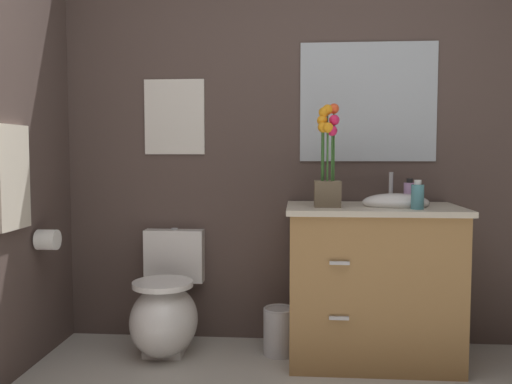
# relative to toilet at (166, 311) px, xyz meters

# --- Properties ---
(wall_back) EXTENTS (4.40, 0.05, 2.50)m
(wall_back) POSITION_rel_toilet_xyz_m (0.95, 0.30, 1.01)
(wall_back) COLOR #4C3D38
(wall_back) RESTS_ON ground_plane
(toilet) EXTENTS (0.38, 0.59, 0.69)m
(toilet) POSITION_rel_toilet_xyz_m (0.00, 0.00, 0.00)
(toilet) COLOR white
(toilet) RESTS_ON ground_plane
(vanity_cabinet) EXTENTS (0.94, 0.56, 1.04)m
(vanity_cabinet) POSITION_rel_toilet_xyz_m (1.17, -0.03, 0.20)
(vanity_cabinet) COLOR #9E7242
(vanity_cabinet) RESTS_ON ground_plane
(flower_vase) EXTENTS (0.14, 0.14, 0.55)m
(flower_vase) POSITION_rel_toilet_xyz_m (0.91, -0.09, 0.83)
(flower_vase) COLOR brown
(flower_vase) RESTS_ON vanity_cabinet
(soap_bottle) EXTENTS (0.06, 0.06, 0.15)m
(soap_bottle) POSITION_rel_toilet_xyz_m (1.38, 0.09, 0.68)
(soap_bottle) COLOR #B28CBF
(soap_bottle) RESTS_ON vanity_cabinet
(lotion_bottle) EXTENTS (0.07, 0.07, 0.15)m
(lotion_bottle) POSITION_rel_toilet_xyz_m (1.37, -0.18, 0.68)
(lotion_bottle) COLOR teal
(lotion_bottle) RESTS_ON vanity_cabinet
(trash_bin) EXTENTS (0.18, 0.18, 0.27)m
(trash_bin) POSITION_rel_toilet_xyz_m (0.65, 0.01, -0.11)
(trash_bin) COLOR #B7B7BC
(trash_bin) RESTS_ON ground_plane
(wall_poster) EXTENTS (0.37, 0.01, 0.45)m
(wall_poster) POSITION_rel_toilet_xyz_m (-0.00, 0.27, 1.12)
(wall_poster) COLOR silver
(wall_mirror) EXTENTS (0.80, 0.01, 0.70)m
(wall_mirror) POSITION_rel_toilet_xyz_m (1.16, 0.27, 1.21)
(wall_mirror) COLOR #B2BCC6
(hanging_towel) EXTENTS (0.03, 0.28, 0.52)m
(hanging_towel) POSITION_rel_toilet_xyz_m (-0.65, -0.43, 0.79)
(hanging_towel) COLOR beige
(toilet_paper_roll) EXTENTS (0.11, 0.11, 0.11)m
(toilet_paper_roll) POSITION_rel_toilet_xyz_m (-0.60, -0.20, 0.44)
(toilet_paper_roll) COLOR white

